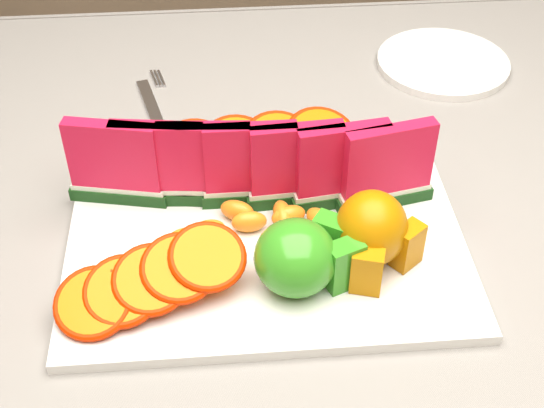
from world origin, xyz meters
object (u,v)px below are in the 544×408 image
object	(u,v)px
apple_cluster	(303,257)
side_plate	(443,63)
platter	(266,238)
pear_cluster	(373,232)
fork	(156,112)

from	to	relation	value
apple_cluster	side_plate	bearing A→B (deg)	58.81
platter	pear_cluster	xyz separation A→B (m)	(0.10, -0.05, 0.04)
pear_cluster	side_plate	size ratio (longest dim) A/B	0.47
pear_cluster	apple_cluster	bearing A→B (deg)	-162.48
platter	fork	world-z (taller)	platter
pear_cluster	platter	bearing A→B (deg)	155.03
pear_cluster	side_plate	distance (m)	0.41
pear_cluster	fork	bearing A→B (deg)	127.33
platter	fork	bearing A→B (deg)	116.48
fork	pear_cluster	bearing A→B (deg)	-52.67
side_plate	fork	size ratio (longest dim) A/B	0.99
apple_cluster	side_plate	xyz separation A→B (m)	(0.24, 0.39, -0.04)
side_plate	pear_cluster	bearing A→B (deg)	-114.46
apple_cluster	fork	xyz separation A→B (m)	(-0.15, 0.31, -0.04)
platter	apple_cluster	distance (m)	0.08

